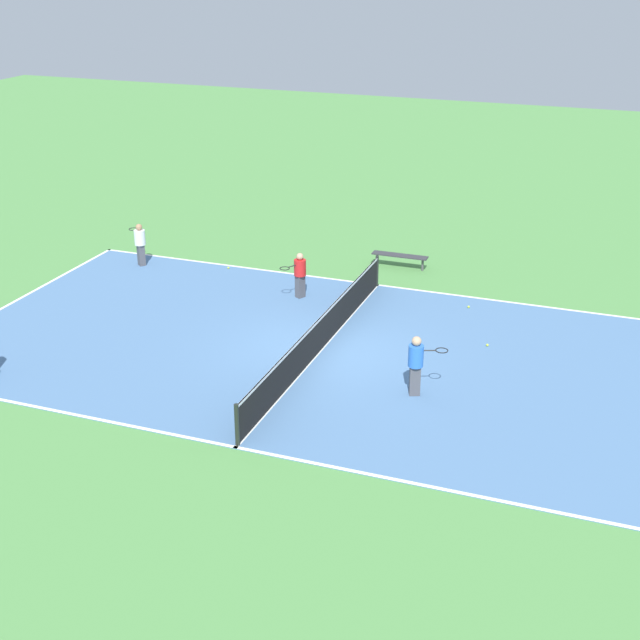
{
  "coord_description": "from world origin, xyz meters",
  "views": [
    {
      "loc": [
        19.87,
        7.4,
        10.02
      ],
      "look_at": [
        0.0,
        0.0,
        0.9
      ],
      "focal_mm": 50.0,
      "sensor_mm": 36.0,
      "label": 1
    }
  ],
  "objects": [
    {
      "name": "player_near_blue",
      "position": [
        1.5,
        2.96,
        0.88
      ],
      "size": [
        0.65,
        0.99,
        1.5
      ],
      "rotation": [
        0.0,
        0.0,
        1.95
      ],
      "color": "#4C4C51",
      "rests_on": "court_surface"
    },
    {
      "name": "tennis_ball_near_net",
      "position": [
        -1.81,
        4.08,
        0.06
      ],
      "size": [
        0.07,
        0.07,
        0.07
      ],
      "primitive_type": "sphere",
      "color": "#CCE033",
      "rests_on": "court_surface"
    },
    {
      "name": "tennis_ball_far_baseline",
      "position": [
        -4.28,
        3.06,
        0.06
      ],
      "size": [
        0.07,
        0.07,
        0.07
      ],
      "primitive_type": "sphere",
      "color": "#CCE033",
      "rests_on": "court_surface"
    },
    {
      "name": "player_coach_red",
      "position": [
        -3.35,
        -1.9,
        0.81
      ],
      "size": [
        0.98,
        0.72,
        1.4
      ],
      "rotation": [
        0.0,
        0.0,
        5.82
      ],
      "color": "#4C4C51",
      "rests_on": "court_surface"
    },
    {
      "name": "tennis_net",
      "position": [
        0.0,
        0.0,
        0.52
      ],
      "size": [
        10.21,
        0.1,
        0.98
      ],
      "color": "black",
      "rests_on": "court_surface"
    },
    {
      "name": "tennis_ball_midcourt",
      "position": [
        -4.86,
        -5.02,
        0.06
      ],
      "size": [
        0.07,
        0.07,
        0.07
      ],
      "primitive_type": "sphere",
      "color": "#CCE033",
      "rests_on": "court_surface"
    },
    {
      "name": "player_near_white",
      "position": [
        -4.2,
        -7.89,
        0.82
      ],
      "size": [
        0.85,
        0.93,
        1.42
      ],
      "rotation": [
        0.0,
        0.0,
        4.02
      ],
      "color": "#4C4C51",
      "rests_on": "court_surface"
    },
    {
      "name": "ground_plane",
      "position": [
        0.0,
        0.0,
        0.0
      ],
      "size": [
        80.0,
        80.0,
        0.0
      ],
      "primitive_type": "plane",
      "color": "#518E47"
    },
    {
      "name": "bench",
      "position": [
        -6.97,
        0.2,
        0.39
      ],
      "size": [
        0.36,
        1.85,
        0.45
      ],
      "rotation": [
        0.0,
        0.0,
        1.57
      ],
      "color": "#333338",
      "rests_on": "ground_plane"
    },
    {
      "name": "court_surface",
      "position": [
        0.0,
        0.0,
        0.01
      ],
      "size": [
        10.41,
        19.63,
        0.02
      ],
      "color": "#4C729E",
      "rests_on": "ground_plane"
    }
  ]
}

